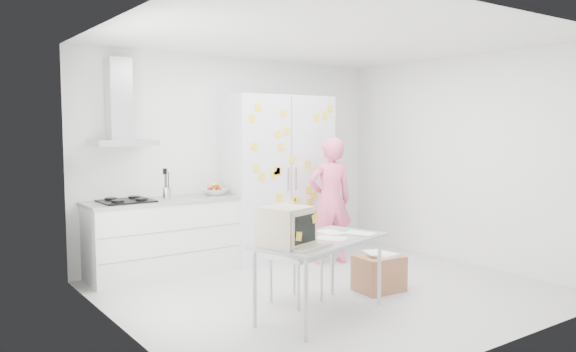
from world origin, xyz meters
TOP-DOWN VIEW (x-y plane):
  - floor at (0.00, 0.00)m, footprint 4.50×4.00m
  - walls at (0.00, 0.72)m, footprint 4.52×4.01m
  - ceiling at (0.00, 0.00)m, footprint 4.50×4.00m
  - counter_run at (-1.20, 1.70)m, footprint 1.84×0.63m
  - range_hood at (-1.65, 1.84)m, footprint 0.70×0.48m
  - tall_cabinet at (0.45, 1.67)m, footprint 1.50×0.68m
  - person at (0.80, 0.97)m, footprint 0.69×0.55m
  - desk at (-0.87, -0.61)m, footprint 1.49×1.03m
  - chair at (-0.57, -0.03)m, footprint 0.54×0.54m
  - cardboard_box at (0.42, -0.31)m, footprint 0.51×0.43m

SIDE VIEW (x-z plane):
  - floor at x=0.00m, z-range -0.02..0.00m
  - cardboard_box at x=0.42m, z-range -0.01..0.41m
  - counter_run at x=-1.20m, z-range -0.17..1.11m
  - chair at x=-0.57m, z-range 0.07..1.06m
  - desk at x=-0.87m, z-range 0.28..1.36m
  - person at x=0.80m, z-range 0.00..1.65m
  - tall_cabinet at x=0.45m, z-range 0.00..2.20m
  - walls at x=0.00m, z-range 0.00..2.70m
  - range_hood at x=-1.65m, z-range 1.45..2.46m
  - ceiling at x=0.00m, z-range 2.69..2.71m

